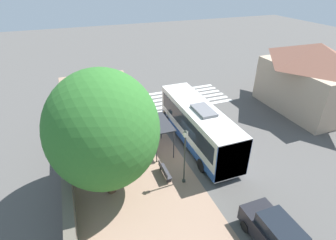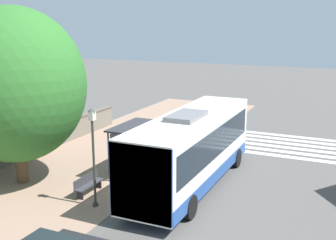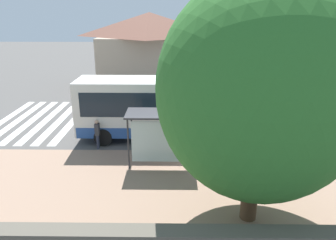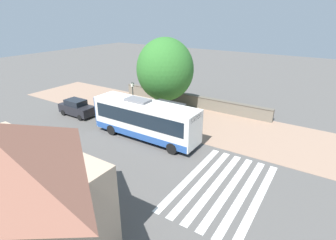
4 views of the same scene
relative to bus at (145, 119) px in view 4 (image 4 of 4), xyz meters
The scene contains 11 objects.
ground_plane 2.80m from the bus, 154.86° to the right, with size 120.00×120.00×0.00m, color #514F4C.
sidewalk_plaza 6.68m from the bus, behind, with size 9.00×44.00×0.02m.
crosswalk_stripes 9.67m from the bus, 70.56° to the left, with size 9.00×5.25×0.01m.
stone_wall 10.50m from the bus, behind, with size 0.60×20.00×1.46m.
bus is the anchor object (origin of this frame).
bus_shelter 3.45m from the bus, behind, with size 1.70×3.22×2.59m.
pedestrian 4.28m from the bus, 112.31° to the left, with size 0.34×0.22×1.65m.
bench 5.07m from the bus, 144.61° to the right, with size 0.40×1.80×0.88m.
street_lamp_near 4.84m from the bus, 127.11° to the right, with size 0.28×0.28×4.28m.
shade_tree 8.78m from the bus, 159.26° to the right, with size 6.63×6.63×8.46m.
parked_car_behind_bus 10.18m from the bus, 92.22° to the right, with size 1.91×4.33×1.87m.
Camera 4 is at (19.30, 14.69, 10.95)m, focal length 28.00 mm.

